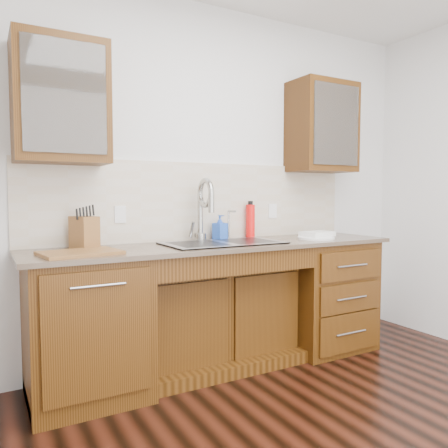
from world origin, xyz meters
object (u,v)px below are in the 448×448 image
water_bottle (250,221)px  knife_block (84,233)px  soap_bottle (220,227)px  plate (316,238)px  cutting_board (80,253)px

water_bottle → knife_block: size_ratio=1.27×
soap_bottle → knife_block: (-1.02, -0.07, 0.01)m
plate → cutting_board: 1.80m
knife_block → cutting_board: bearing=-125.8°
water_bottle → plate: water_bottle is taller
water_bottle → knife_block: (-1.32, -0.11, -0.03)m
water_bottle → cutting_board: bearing=-165.8°
plate → knife_block: 1.74m
soap_bottle → cutting_board: bearing=178.2°
soap_bottle → plate: bearing=-41.2°
plate → knife_block: bearing=172.4°
plate → water_bottle: bearing=139.9°
water_bottle → cutting_board: (-1.40, -0.35, -0.12)m
soap_bottle → water_bottle: size_ratio=0.72×
plate → cutting_board: cutting_board is taller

